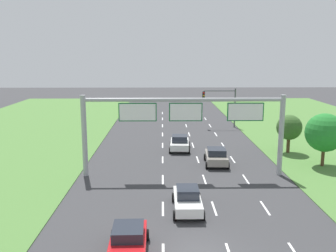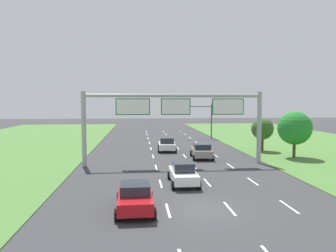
# 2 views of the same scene
# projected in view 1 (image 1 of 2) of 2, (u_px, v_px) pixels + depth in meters

# --- Properties ---
(lane_dashes_inner_left) EXTENTS (0.14, 68.40, 0.01)m
(lane_dashes_inner_left) POSITION_uv_depth(u_px,v_px,m) (163.00, 169.00, 34.30)
(lane_dashes_inner_left) COLOR white
(lane_dashes_inner_left) RESTS_ON ground_plane
(lane_dashes_inner_right) EXTENTS (0.14, 68.40, 0.01)m
(lane_dashes_inner_right) POSITION_uv_depth(u_px,v_px,m) (201.00, 169.00, 34.36)
(lane_dashes_inner_right) COLOR white
(lane_dashes_inner_right) RESTS_ON ground_plane
(lane_dashes_slip) EXTENTS (0.14, 68.40, 0.01)m
(lane_dashes_slip) POSITION_uv_depth(u_px,v_px,m) (239.00, 168.00, 34.41)
(lane_dashes_slip) COLOR white
(lane_dashes_slip) RESTS_ON ground_plane
(car_near_red) EXTENTS (2.36, 4.08, 1.60)m
(car_near_red) POSITION_uv_depth(u_px,v_px,m) (216.00, 156.00, 35.51)
(car_near_red) COLOR gray
(car_near_red) RESTS_ON ground_plane
(car_lead_silver) EXTENTS (2.19, 4.12, 1.54)m
(car_lead_silver) POSITION_uv_depth(u_px,v_px,m) (128.00, 240.00, 19.52)
(car_lead_silver) COLOR red
(car_lead_silver) RESTS_ON ground_plane
(car_mid_lane) EXTENTS (2.42, 4.11, 1.67)m
(car_mid_lane) POSITION_uv_depth(u_px,v_px,m) (180.00, 143.00, 40.84)
(car_mid_lane) COLOR white
(car_mid_lane) RESTS_ON ground_plane
(car_far_ahead) EXTENTS (2.03, 4.19, 1.62)m
(car_far_ahead) POSITION_uv_depth(u_px,v_px,m) (187.00, 199.00, 25.06)
(car_far_ahead) COLOR white
(car_far_ahead) RESTS_ON ground_plane
(sign_gantry) EXTENTS (17.24, 0.44, 7.00)m
(sign_gantry) POSITION_uv_depth(u_px,v_px,m) (185.00, 119.00, 31.58)
(sign_gantry) COLOR #9EA0A5
(sign_gantry) RESTS_ON ground_plane
(traffic_light_mast) EXTENTS (4.76, 0.49, 5.60)m
(traffic_light_mast) POSITION_uv_depth(u_px,v_px,m) (222.00, 101.00, 53.08)
(traffic_light_mast) COLOR #47494F
(traffic_light_mast) RESTS_ON ground_plane
(roadside_tree_mid) EXTENTS (3.57, 3.57, 5.02)m
(roadside_tree_mid) POSITION_uv_depth(u_px,v_px,m) (325.00, 133.00, 34.48)
(roadside_tree_mid) COLOR #513823
(roadside_tree_mid) RESTS_ON ground_plane
(roadside_tree_far) EXTENTS (2.66, 2.66, 4.10)m
(roadside_tree_far) POSITION_uv_depth(u_px,v_px,m) (289.00, 128.00, 39.34)
(roadside_tree_far) COLOR #513823
(roadside_tree_far) RESTS_ON ground_plane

